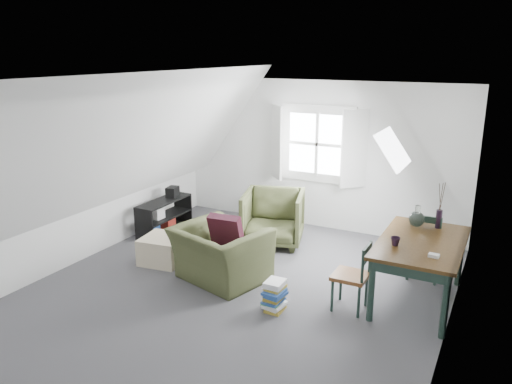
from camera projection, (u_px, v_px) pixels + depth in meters
The scene contains 24 objects.
floor at pixel (238, 289), 6.41m from camera, with size 5.50×5.50×0.00m, color #47474B.
ceiling at pixel (236, 92), 5.72m from camera, with size 5.50×5.50×0.00m, color white.
wall_back at pixel (318, 155), 8.41m from camera, with size 5.00×5.00×0.00m, color white.
wall_front at pixel (56, 287), 3.72m from camera, with size 5.00×5.00×0.00m, color white.
wall_left at pixel (86, 174), 7.17m from camera, with size 5.50×5.50×0.00m, color white.
wall_right at pixel (456, 228), 4.96m from camera, with size 5.50×5.50×0.00m, color white.
slope_left at pixel (135, 143), 6.61m from camera, with size 5.50×5.50×0.00m, color white.
slope_right at pixel (365, 167), 5.23m from camera, with size 5.50×5.50×0.00m, color white.
dormer_window at pixel (316, 144), 8.29m from camera, with size 1.71×0.35×1.30m.
skylight at pixel (393, 149), 6.35m from camera, with size 0.55×0.75×0.04m, color white.
armchair_near at pixel (221, 279), 6.68m from camera, with size 1.12×0.98×0.73m, color #3B4121.
armchair_far at pixel (273, 243), 7.95m from camera, with size 0.91×0.94×0.85m, color #3B4121.
throw_pillow at pixel (226, 231), 6.63m from camera, with size 0.45×0.13×0.45m, color #3B101F.
ottoman at pixel (164, 249), 7.19m from camera, with size 0.57×0.57×0.38m, color beige.
dining_table at pixel (421, 249), 5.91m from camera, with size 0.95×1.58×0.79m.
demijohn at pixel (417, 219), 6.30m from camera, with size 0.20×0.20×0.28m.
vase_twigs at pixel (439, 218), 6.27m from camera, with size 0.08×0.08×0.59m.
cup at pixel (395, 245), 5.74m from camera, with size 0.11×0.11×0.10m, color black.
paper_box at pixel (434, 256), 5.41m from camera, with size 0.11×0.08×0.04m, color white.
dining_chair_far at pixel (426, 244), 6.59m from camera, with size 0.44×0.44×0.93m.
dining_chair_near at pixel (353, 275), 5.80m from camera, with size 0.39×0.39×0.84m.
media_shelf at pixel (163, 218), 8.34m from camera, with size 0.36×1.09×0.56m.
electronics_box at pixel (173, 192), 8.48m from camera, with size 0.16×0.23×0.18m, color black.
magazine_stack at pixel (275, 296), 5.85m from camera, with size 0.27×0.32×0.36m.
Camera 1 is at (2.89, -5.06, 2.95)m, focal length 35.00 mm.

